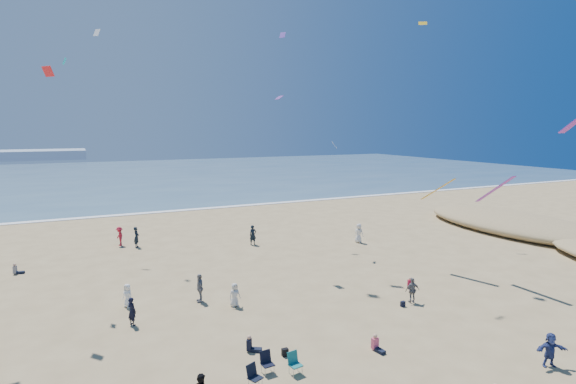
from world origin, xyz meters
name	(u,v)px	position (x,y,z in m)	size (l,w,h in m)	color
ocean	(118,176)	(0.00, 95.00, 0.03)	(220.00, 100.00, 0.06)	#476B84
surf_line	(153,213)	(0.00, 45.00, 0.04)	(220.00, 1.20, 0.08)	white
standing_flyers	(264,280)	(2.24, 12.25, 0.86)	(22.73, 38.29, 1.92)	slate
seated_group	(282,315)	(1.36, 7.39, 0.42)	(25.75, 27.83, 0.84)	silver
chair_cluster	(273,368)	(-1.41, 2.34, 0.50)	(2.74, 1.51, 1.00)	black
black_backpack	(285,352)	(-0.11, 3.90, 0.19)	(0.30, 0.22, 0.38)	black
navy_bag	(403,304)	(9.05, 6.29, 0.17)	(0.28, 0.18, 0.34)	black
kites_aloft	(355,85)	(8.78, 11.59, 13.83)	(43.99, 36.60, 29.69)	yellow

